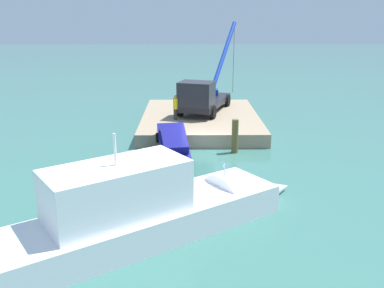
{
  "coord_description": "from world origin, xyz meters",
  "views": [
    {
      "loc": [
        26.2,
        -0.98,
        8.57
      ],
      "look_at": [
        -0.03,
        -0.72,
        0.57
      ],
      "focal_mm": 40.24,
      "sensor_mm": 36.0,
      "label": 1
    }
  ],
  "objects_px": {
    "salvaged_car": "(174,146)",
    "moored_yacht": "(171,215)",
    "dock_worker": "(175,107)",
    "crane_truck": "(203,96)"
  },
  "relations": [
    {
      "from": "moored_yacht",
      "to": "crane_truck",
      "type": "bearing_deg",
      "value": 173.75
    },
    {
      "from": "salvaged_car",
      "to": "moored_yacht",
      "type": "xyz_separation_m",
      "value": [
        9.13,
        0.14,
        -0.17
      ]
    },
    {
      "from": "crane_truck",
      "to": "moored_yacht",
      "type": "distance_m",
      "value": 17.52
    },
    {
      "from": "crane_truck",
      "to": "moored_yacht",
      "type": "relative_size",
      "value": 0.76
    },
    {
      "from": "salvaged_car",
      "to": "moored_yacht",
      "type": "relative_size",
      "value": 0.32
    },
    {
      "from": "crane_truck",
      "to": "moored_yacht",
      "type": "xyz_separation_m",
      "value": [
        17.33,
        -1.9,
        -1.75
      ]
    },
    {
      "from": "dock_worker",
      "to": "salvaged_car",
      "type": "distance_m",
      "value": 6.17
    },
    {
      "from": "moored_yacht",
      "to": "salvaged_car",
      "type": "bearing_deg",
      "value": -179.12
    },
    {
      "from": "crane_truck",
      "to": "salvaged_car",
      "type": "xyz_separation_m",
      "value": [
        8.2,
        -2.04,
        -1.58
      ]
    },
    {
      "from": "crane_truck",
      "to": "dock_worker",
      "type": "relative_size",
      "value": 5.84
    }
  ]
}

